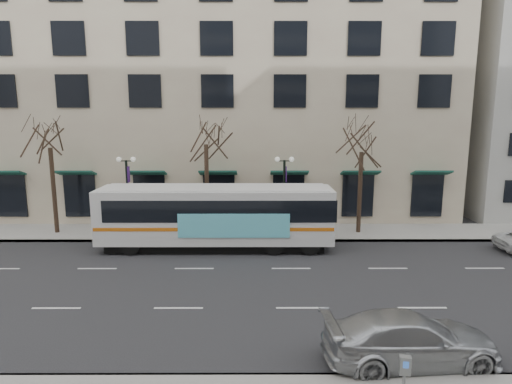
{
  "coord_description": "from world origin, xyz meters",
  "views": [
    {
      "loc": [
        3.14,
        -18.68,
        7.76
      ],
      "look_at": [
        3.19,
        2.36,
        4.0
      ],
      "focal_mm": 30.0,
      "sensor_mm": 36.0,
      "label": 1
    }
  ],
  "objects_px": {
    "silver_car": "(410,339)",
    "lamp_post_left": "(128,192)",
    "lamp_post_right": "(284,192)",
    "city_bus": "(217,215)",
    "pay_station": "(405,369)",
    "tree_far_mid": "(206,129)",
    "tree_far_right": "(362,137)",
    "tree_far_left": "(49,133)"
  },
  "relations": [
    {
      "from": "silver_car",
      "to": "lamp_post_left",
      "type": "bearing_deg",
      "value": 37.47
    },
    {
      "from": "lamp_post_right",
      "to": "city_bus",
      "type": "height_order",
      "value": "lamp_post_right"
    },
    {
      "from": "city_bus",
      "to": "pay_station",
      "type": "height_order",
      "value": "city_bus"
    },
    {
      "from": "tree_far_mid",
      "to": "lamp_post_left",
      "type": "relative_size",
      "value": 1.64
    },
    {
      "from": "tree_far_right",
      "to": "city_bus",
      "type": "height_order",
      "value": "tree_far_right"
    },
    {
      "from": "tree_far_mid",
      "to": "pay_station",
      "type": "distance_m",
      "value": 19.44
    },
    {
      "from": "lamp_post_right",
      "to": "lamp_post_left",
      "type": "bearing_deg",
      "value": 180.0
    },
    {
      "from": "tree_far_left",
      "to": "lamp_post_right",
      "type": "relative_size",
      "value": 1.6
    },
    {
      "from": "tree_far_left",
      "to": "lamp_post_right",
      "type": "distance_m",
      "value": 15.48
    },
    {
      "from": "tree_far_left",
      "to": "lamp_post_left",
      "type": "xyz_separation_m",
      "value": [
        5.01,
        -0.6,
        -3.75
      ]
    },
    {
      "from": "silver_car",
      "to": "pay_station",
      "type": "xyz_separation_m",
      "value": [
        -0.93,
        -2.14,
        0.32
      ]
    },
    {
      "from": "tree_far_left",
      "to": "lamp_post_left",
      "type": "bearing_deg",
      "value": -6.83
    },
    {
      "from": "tree_far_mid",
      "to": "pay_station",
      "type": "relative_size",
      "value": 6.38
    },
    {
      "from": "tree_far_mid",
      "to": "tree_far_right",
      "type": "bearing_deg",
      "value": -0.0
    },
    {
      "from": "lamp_post_right",
      "to": "city_bus",
      "type": "relative_size",
      "value": 0.38
    },
    {
      "from": "tree_far_mid",
      "to": "pay_station",
      "type": "xyz_separation_m",
      "value": [
        7.12,
        -17.14,
        -5.79
      ]
    },
    {
      "from": "lamp_post_right",
      "to": "pay_station",
      "type": "height_order",
      "value": "lamp_post_right"
    },
    {
      "from": "lamp_post_right",
      "to": "tree_far_right",
      "type": "bearing_deg",
      "value": 6.85
    },
    {
      "from": "tree_far_right",
      "to": "lamp_post_right",
      "type": "relative_size",
      "value": 1.55
    },
    {
      "from": "tree_far_mid",
      "to": "city_bus",
      "type": "xyz_separation_m",
      "value": [
        0.93,
        -3.0,
        -4.89
      ]
    },
    {
      "from": "city_bus",
      "to": "lamp_post_left",
      "type": "bearing_deg",
      "value": 157.92
    },
    {
      "from": "tree_far_right",
      "to": "pay_station",
      "type": "distance_m",
      "value": 18.17
    },
    {
      "from": "tree_far_left",
      "to": "tree_far_mid",
      "type": "relative_size",
      "value": 0.98
    },
    {
      "from": "tree_far_mid",
      "to": "lamp_post_left",
      "type": "distance_m",
      "value": 6.4
    },
    {
      "from": "silver_car",
      "to": "tree_far_mid",
      "type": "bearing_deg",
      "value": 23.53
    },
    {
      "from": "lamp_post_right",
      "to": "pay_station",
      "type": "distance_m",
      "value": 16.78
    },
    {
      "from": "lamp_post_left",
      "to": "tree_far_right",
      "type": "bearing_deg",
      "value": 2.29
    },
    {
      "from": "tree_far_left",
      "to": "pay_station",
      "type": "bearing_deg",
      "value": -45.03
    },
    {
      "from": "tree_far_mid",
      "to": "tree_far_left",
      "type": "bearing_deg",
      "value": -180.0
    },
    {
      "from": "tree_far_mid",
      "to": "lamp_post_left",
      "type": "height_order",
      "value": "tree_far_mid"
    },
    {
      "from": "tree_far_mid",
      "to": "silver_car",
      "type": "relative_size",
      "value": 1.54
    },
    {
      "from": "tree_far_mid",
      "to": "tree_far_right",
      "type": "xyz_separation_m",
      "value": [
        10.0,
        -0.0,
        -0.48
      ]
    },
    {
      "from": "city_bus",
      "to": "pay_station",
      "type": "bearing_deg",
      "value": -66.33
    },
    {
      "from": "tree_far_right",
      "to": "lamp_post_right",
      "type": "distance_m",
      "value": 6.11
    },
    {
      "from": "lamp_post_right",
      "to": "pay_station",
      "type": "bearing_deg",
      "value": -82.72
    },
    {
      "from": "lamp_post_left",
      "to": "lamp_post_right",
      "type": "distance_m",
      "value": 10.0
    },
    {
      "from": "tree_far_left",
      "to": "silver_car",
      "type": "relative_size",
      "value": 1.5
    },
    {
      "from": "silver_car",
      "to": "tree_far_right",
      "type": "bearing_deg",
      "value": -12.09
    },
    {
      "from": "tree_far_right",
      "to": "lamp_post_left",
      "type": "distance_m",
      "value": 15.4
    },
    {
      "from": "tree_far_left",
      "to": "tree_far_right",
      "type": "height_order",
      "value": "tree_far_left"
    },
    {
      "from": "tree_far_mid",
      "to": "tree_far_right",
      "type": "distance_m",
      "value": 10.01
    },
    {
      "from": "tree_far_mid",
      "to": "silver_car",
      "type": "distance_m",
      "value": 18.09
    }
  ]
}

